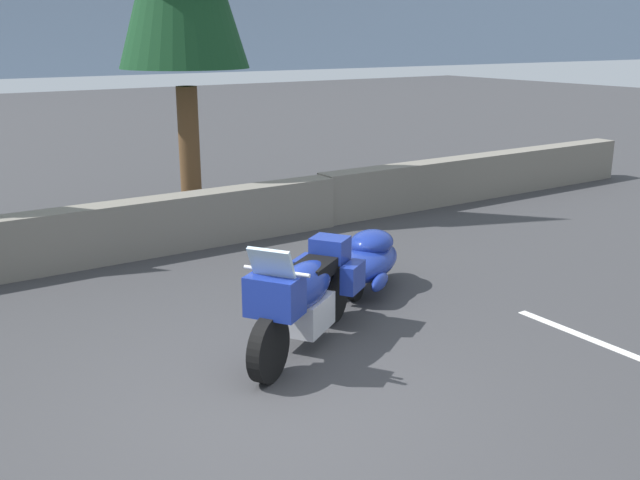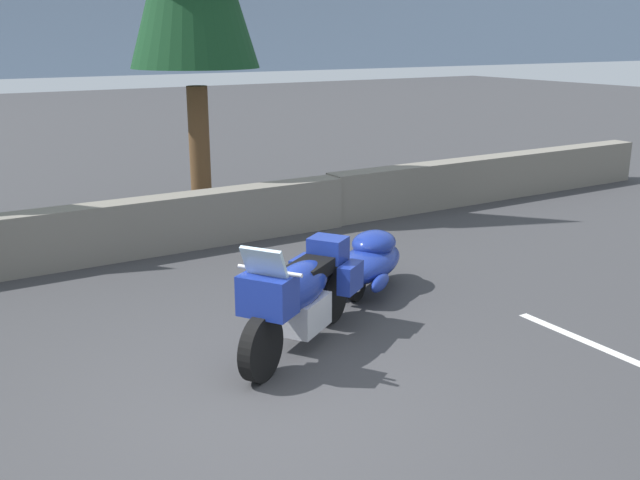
% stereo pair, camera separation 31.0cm
% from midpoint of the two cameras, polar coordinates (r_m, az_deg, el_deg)
% --- Properties ---
extents(ground_plane, '(80.00, 80.00, 0.00)m').
position_cam_midpoint_polar(ground_plane, '(6.75, -2.84, -12.79)').
color(ground_plane, '#38383A').
extents(stone_guard_wall, '(24.00, 0.59, 0.93)m').
position_cam_midpoint_polar(stone_guard_wall, '(10.93, -18.53, 0.30)').
color(stone_guard_wall, slate).
rests_on(stone_guard_wall, ground).
extents(touring_motorcycle, '(2.01, 1.49, 1.33)m').
position_cam_midpoint_polar(touring_motorcycle, '(7.58, -0.50, -4.27)').
color(touring_motorcycle, black).
rests_on(touring_motorcycle, ground).
extents(car_shaped_trailer, '(2.04, 1.51, 0.76)m').
position_cam_midpoint_polar(car_shaped_trailer, '(9.41, 4.86, -1.61)').
color(car_shaped_trailer, black).
rests_on(car_shaped_trailer, ground).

